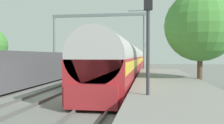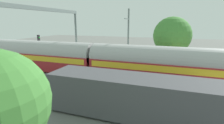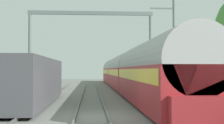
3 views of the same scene
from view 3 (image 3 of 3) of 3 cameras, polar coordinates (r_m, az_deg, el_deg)
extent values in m
plane|color=slate|center=(14.59, -3.76, -9.94)|extent=(120.00, 120.00, 0.00)
cube|color=#565755|center=(14.90, -16.03, -9.40)|extent=(0.08, 60.00, 0.16)
cube|color=#565755|center=(14.59, -6.62, -9.61)|extent=(0.08, 60.00, 0.16)
cube|color=#565755|center=(14.60, -0.90, -9.62)|extent=(0.08, 60.00, 0.16)
cube|color=#565755|center=(14.92, 8.49, -9.42)|extent=(0.08, 60.00, 0.16)
cube|color=#565755|center=(15.29, 13.82, -9.20)|extent=(0.08, 60.00, 0.16)
cube|color=maroon|center=(19.19, 7.78, -4.10)|extent=(2.90, 16.00, 2.20)
cube|color=gold|center=(19.18, 7.77, -2.22)|extent=(2.93, 15.36, 0.64)
cylinder|color=#A8A8A8|center=(19.18, 7.76, -0.22)|extent=(2.84, 16.00, 2.84)
cube|color=maroon|center=(35.35, 2.38, -2.90)|extent=(2.90, 16.00, 2.20)
cube|color=gold|center=(35.34, 2.38, -1.88)|extent=(2.93, 15.36, 0.64)
cylinder|color=#A8A8A8|center=(35.34, 2.38, -0.79)|extent=(2.84, 16.00, 2.84)
cube|color=maroon|center=(51.63, 0.38, -2.44)|extent=(2.90, 16.00, 2.20)
cube|color=gold|center=(51.62, 0.38, -1.74)|extent=(2.93, 15.36, 0.64)
cylinder|color=#A8A8A8|center=(51.62, 0.38, -1.00)|extent=(2.84, 16.00, 2.84)
cube|color=maroon|center=(11.31, 16.41, -8.72)|extent=(2.40, 0.50, 1.10)
cube|color=#47474C|center=(20.13, -14.82, -3.23)|extent=(2.80, 13.00, 2.70)
cube|color=black|center=(20.22, -14.85, -6.92)|extent=(2.52, 11.96, 0.10)
cylinder|color=#3B3B3B|center=(30.87, 5.78, -4.65)|extent=(0.24, 0.24, 0.85)
cube|color=#232833|center=(30.84, 5.77, -3.27)|extent=(0.46, 0.38, 0.64)
sphere|color=tan|center=(30.83, 5.77, -2.45)|extent=(0.24, 0.24, 0.24)
cylinder|color=#2D2D33|center=(37.20, 5.04, -1.93)|extent=(0.14, 0.14, 3.68)
cube|color=black|center=(37.25, 5.03, 1.60)|extent=(0.36, 0.20, 0.90)
sphere|color=#19D133|center=(37.14, 5.06, 1.75)|extent=(0.16, 0.16, 0.16)
cylinder|color=slate|center=(30.98, -14.72, 1.55)|extent=(0.28, 0.28, 7.50)
cylinder|color=slate|center=(30.99, 7.02, 1.51)|extent=(0.28, 0.28, 7.50)
cube|color=slate|center=(30.89, -3.84, 8.86)|extent=(12.08, 0.24, 0.36)
cylinder|color=slate|center=(24.12, 11.20, 2.97)|extent=(0.20, 0.20, 8.00)
cube|color=slate|center=(24.28, 9.09, 9.60)|extent=(1.80, 0.10, 0.10)
camera|label=1|loc=(6.37, 84.81, 3.29)|focal=38.79mm
camera|label=2|loc=(23.49, -41.91, 9.32)|focal=26.96mm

